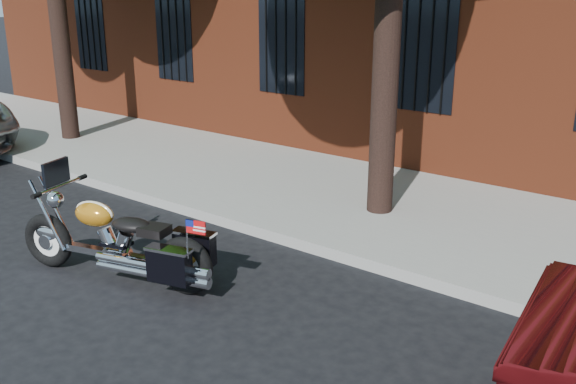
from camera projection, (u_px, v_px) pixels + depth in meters
The scene contains 4 objects.
ground at pixel (213, 280), 7.38m from camera, with size 120.00×120.00×0.00m, color black.
curb at pixel (287, 238), 8.39m from camera, with size 40.00×0.16×0.15m, color gray.
sidewalk at pixel (362, 202), 9.80m from camera, with size 40.00×3.60×0.15m, color gray.
motorcycle at pixel (122, 245), 7.20m from camera, with size 2.67×1.18×1.34m.
Camera 1 is at (4.80, -4.76, 3.25)m, focal length 40.00 mm.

